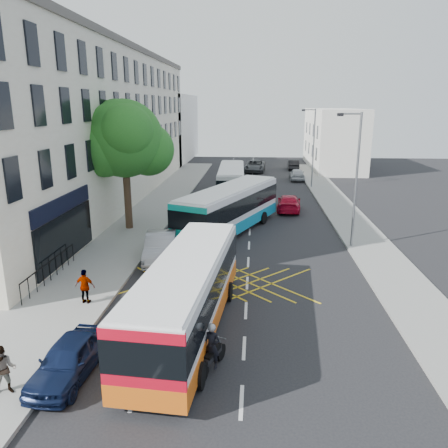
% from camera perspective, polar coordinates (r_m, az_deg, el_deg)
% --- Properties ---
extents(ground, '(120.00, 120.00, 0.00)m').
position_cam_1_polar(ground, '(16.52, 2.64, -15.87)').
color(ground, black).
rests_on(ground, ground).
extents(pavement_left, '(5.00, 70.00, 0.15)m').
position_cam_1_polar(pavement_left, '(31.58, -12.24, -0.60)').
color(pavement_left, gray).
rests_on(pavement_left, ground).
extents(pavement_right, '(3.00, 70.00, 0.15)m').
position_cam_1_polar(pavement_right, '(31.19, 17.29, -1.15)').
color(pavement_right, gray).
rests_on(pavement_right, ground).
extents(terrace_main, '(8.30, 45.00, 13.50)m').
position_cam_1_polar(terrace_main, '(41.21, -16.60, 12.22)').
color(terrace_main, beige).
rests_on(terrace_main, ground).
extents(terrace_far, '(8.00, 20.00, 10.00)m').
position_cam_1_polar(terrace_far, '(70.68, -7.80, 12.32)').
color(terrace_far, silver).
rests_on(terrace_far, ground).
extents(building_right, '(6.00, 18.00, 8.00)m').
position_cam_1_polar(building_right, '(63.22, 14.05, 10.76)').
color(building_right, silver).
rests_on(building_right, ground).
extents(street_tree, '(6.30, 5.70, 8.80)m').
position_cam_1_polar(street_tree, '(30.48, -12.94, 10.70)').
color(street_tree, '#382619').
rests_on(street_tree, pavement_left).
extents(lamp_near, '(1.45, 0.15, 8.00)m').
position_cam_1_polar(lamp_near, '(27.08, 16.75, 6.33)').
color(lamp_near, slate).
rests_on(lamp_near, pavement_right).
extents(lamp_far, '(1.45, 0.15, 8.00)m').
position_cam_1_polar(lamp_far, '(46.68, 11.51, 10.20)').
color(lamp_far, slate).
rests_on(lamp_far, pavement_right).
extents(railings, '(0.08, 5.60, 1.14)m').
position_cam_1_polar(railings, '(23.20, -21.79, -5.55)').
color(railings, black).
rests_on(railings, pavement_left).
extents(bus_near, '(3.30, 10.71, 2.96)m').
position_cam_1_polar(bus_near, '(17.01, -4.80, -9.00)').
color(bus_near, silver).
rests_on(bus_near, ground).
extents(bus_mid, '(6.75, 11.35, 3.16)m').
position_cam_1_polar(bus_mid, '(29.89, 0.73, 2.00)').
color(bus_mid, silver).
rests_on(bus_mid, ground).
extents(bus_far, '(2.79, 10.29, 2.87)m').
position_cam_1_polar(bus_far, '(41.85, 0.96, 5.65)').
color(bus_far, silver).
rests_on(bus_far, ground).
extents(motorbike, '(0.81, 1.86, 1.72)m').
position_cam_1_polar(motorbike, '(14.91, -1.57, -15.98)').
color(motorbike, black).
rests_on(motorbike, ground).
extents(parked_car_blue, '(1.75, 3.85, 1.28)m').
position_cam_1_polar(parked_car_blue, '(15.52, -19.63, -16.31)').
color(parked_car_blue, '#0E1838').
rests_on(parked_car_blue, ground).
extents(parked_car_silver, '(2.23, 4.90, 1.56)m').
position_cam_1_polar(parked_car_silver, '(24.98, -8.25, -2.96)').
color(parked_car_silver, '#929399').
rests_on(parked_car_silver, ground).
extents(red_hatchback, '(2.27, 4.74, 1.33)m').
position_cam_1_polar(red_hatchback, '(36.68, 8.47, 2.75)').
color(red_hatchback, '#AE0723').
rests_on(red_hatchback, ground).
extents(distant_car_grey, '(2.86, 5.57, 1.50)m').
position_cam_1_polar(distant_car_grey, '(57.98, 4.05, 7.57)').
color(distant_car_grey, '#3D4044').
rests_on(distant_car_grey, ground).
extents(distant_car_silver, '(1.72, 4.11, 1.39)m').
position_cam_1_polar(distant_car_silver, '(51.95, 9.54, 6.43)').
color(distant_car_silver, '#ADB1B5').
rests_on(distant_car_silver, ground).
extents(distant_car_dark, '(1.53, 4.08, 1.33)m').
position_cam_1_polar(distant_car_dark, '(60.49, 9.05, 7.66)').
color(distant_car_dark, black).
rests_on(distant_car_dark, ground).
extents(pedestrian_near, '(0.91, 0.80, 1.56)m').
position_cam_1_polar(pedestrian_near, '(15.16, -26.89, -16.69)').
color(pedestrian_near, gray).
rests_on(pedestrian_near, pavement_left).
extents(pedestrian_far, '(0.94, 0.47, 1.54)m').
position_cam_1_polar(pedestrian_far, '(20.08, -17.69, -7.78)').
color(pedestrian_far, gray).
rests_on(pedestrian_far, pavement_left).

